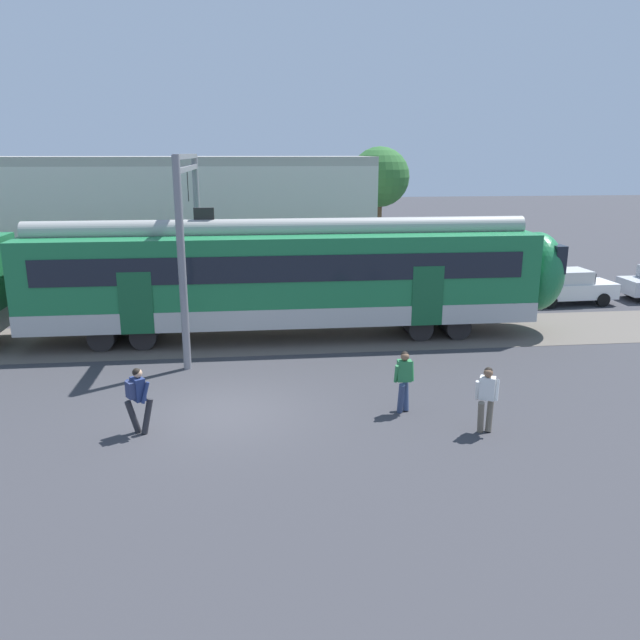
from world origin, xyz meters
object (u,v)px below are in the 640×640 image
(pedestrian_white, at_px, (487,394))
(parked_car_white, at_px, (568,286))
(pedestrian_navy, at_px, (138,395))
(pedestrian_green, at_px, (404,377))

(pedestrian_white, bearing_deg, parked_car_white, 55.71)
(pedestrian_navy, xyz_separation_m, pedestrian_white, (8.31, -0.82, 0.00))
(pedestrian_navy, bearing_deg, parked_car_white, 34.73)
(pedestrian_green, bearing_deg, pedestrian_navy, -175.05)
(pedestrian_green, height_order, parked_car_white, pedestrian_green)
(parked_car_white, bearing_deg, pedestrian_white, -124.29)
(pedestrian_navy, distance_m, parked_car_white, 20.48)
(pedestrian_white, bearing_deg, pedestrian_navy, 174.34)
(pedestrian_green, xyz_separation_m, pedestrian_white, (1.69, -1.40, 0.03))
(pedestrian_green, bearing_deg, pedestrian_white, -39.62)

